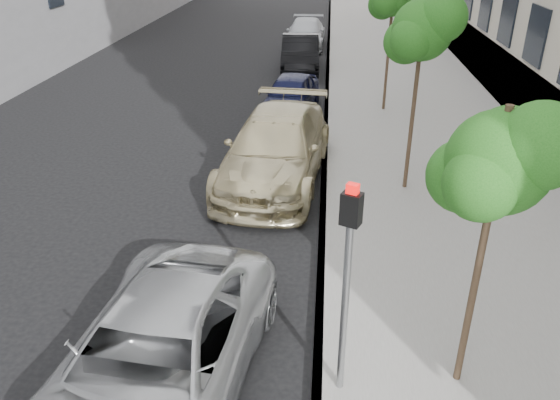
# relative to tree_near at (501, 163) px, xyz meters

# --- Properties ---
(sidewalk) EXTENTS (6.40, 72.00, 0.14)m
(sidewalk) POSITION_rel_tree_near_xyz_m (1.07, 22.50, -3.47)
(sidewalk) COLOR gray
(sidewalk) RESTS_ON ground
(curb) EXTENTS (0.15, 72.00, 0.14)m
(curb) POSITION_rel_tree_near_xyz_m (-2.05, 22.50, -3.47)
(curb) COLOR #9E9B93
(curb) RESTS_ON ground
(tree_near) EXTENTS (1.63, 1.43, 4.21)m
(tree_near) POSITION_rel_tree_near_xyz_m (0.00, 0.00, 0.00)
(tree_near) COLOR #38281C
(tree_near) RESTS_ON sidewalk
(tree_mid) EXTENTS (1.70, 1.50, 4.66)m
(tree_mid) POSITION_rel_tree_near_xyz_m (0.00, 6.50, 0.42)
(tree_mid) COLOR #38281C
(tree_mid) RESTS_ON sidewalk
(signal_pole) EXTENTS (0.29, 0.26, 3.20)m
(signal_pole) POSITION_rel_tree_near_xyz_m (-1.73, -0.31, -1.40)
(signal_pole) COLOR #939699
(signal_pole) RESTS_ON sidewalk
(minivan) EXTENTS (3.04, 5.59, 1.49)m
(minivan) POSITION_rel_tree_near_xyz_m (-4.25, -0.67, -2.80)
(minivan) COLOR #ACAFB1
(minivan) RESTS_ON ground
(suv) EXTENTS (2.95, 6.12, 1.72)m
(suv) POSITION_rel_tree_near_xyz_m (-3.33, 7.01, -2.68)
(suv) COLOR #C8BA8E
(suv) RESTS_ON ground
(sedan_blue) EXTENTS (2.18, 4.21, 1.37)m
(sedan_blue) POSITION_rel_tree_near_xyz_m (-3.33, 12.58, -2.85)
(sedan_blue) COLOR black
(sedan_blue) RESTS_ON ground
(sedan_black) EXTENTS (1.86, 4.78, 1.55)m
(sedan_black) POSITION_rel_tree_near_xyz_m (-3.33, 18.97, -2.76)
(sedan_black) COLOR black
(sedan_black) RESTS_ON ground
(sedan_rear) EXTENTS (2.15, 5.02, 1.44)m
(sedan_rear) POSITION_rel_tree_near_xyz_m (-3.33, 24.41, -2.82)
(sedan_rear) COLOR #ADB0B6
(sedan_rear) RESTS_ON ground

